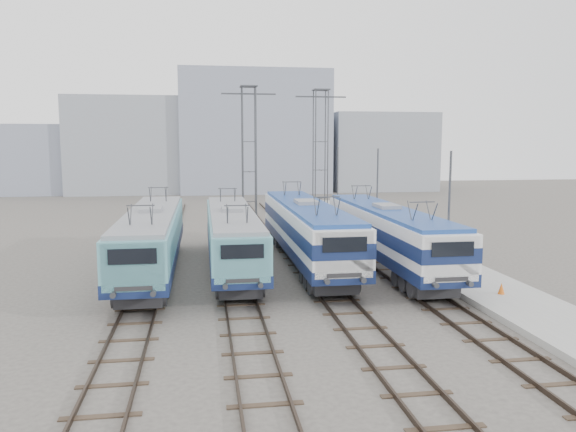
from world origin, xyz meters
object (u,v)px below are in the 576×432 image
at_px(catenary_tower_east, 320,151).
at_px(mast_front, 449,219).
at_px(locomotive_far_right, 387,231).
at_px(safety_cone, 501,288).
at_px(locomotive_center_left, 232,234).
at_px(catenary_tower_west, 249,152).
at_px(mast_mid, 377,197).
at_px(mast_rear, 338,185).
at_px(locomotive_far_left, 152,237).
at_px(locomotive_center_right, 307,227).

bearing_deg(catenary_tower_east, mast_front, -84.55).
xyz_separation_m(locomotive_far_right, safety_cone, (3.24, -7.17, -1.70)).
relative_size(locomotive_center_left, catenary_tower_west, 1.43).
distance_m(mast_mid, safety_cone, 15.33).
bearing_deg(catenary_tower_east, locomotive_center_left, -117.43).
height_order(locomotive_center_left, mast_rear, mast_rear).
bearing_deg(safety_cone, mast_rear, 92.95).
bearing_deg(mast_rear, safety_cone, -87.05).
height_order(catenary_tower_east, safety_cone, catenary_tower_east).
xyz_separation_m(locomotive_far_left, safety_cone, (16.74, -7.59, -1.65)).
relative_size(locomotive_far_right, safety_cone, 33.32).
bearing_deg(mast_rear, locomotive_center_right, -109.17).
bearing_deg(mast_mid, locomotive_center_left, -147.70).
bearing_deg(locomotive_center_right, mast_rear, 70.83).
relative_size(catenary_tower_west, safety_cone, 22.51).
bearing_deg(mast_rear, locomotive_far_right, -95.34).
distance_m(catenary_tower_west, safety_cone, 25.78).
height_order(mast_front, safety_cone, mast_front).
xyz_separation_m(locomotive_far_right, catenary_tower_west, (-6.75, 15.80, 4.37)).
distance_m(locomotive_center_right, catenary_tower_east, 17.35).
xyz_separation_m(locomotive_center_left, mast_front, (10.85, -5.14, 1.36)).
bearing_deg(catenary_tower_west, mast_mid, -42.93).
relative_size(mast_mid, mast_rear, 1.00).
bearing_deg(locomotive_center_left, mast_mid, 32.30).
height_order(catenary_tower_west, safety_cone, catenary_tower_west).
xyz_separation_m(locomotive_far_left, mast_rear, (15.35, 19.39, 1.28)).
bearing_deg(locomotive_far_left, safety_cone, -24.39).
xyz_separation_m(locomotive_center_left, locomotive_far_right, (9.00, -0.95, 0.13)).
height_order(locomotive_far_right, mast_front, mast_front).
distance_m(locomotive_center_left, safety_cone, 14.77).
height_order(locomotive_center_right, mast_mid, mast_mid).
height_order(catenary_tower_west, mast_rear, catenary_tower_west).
bearing_deg(locomotive_center_right, mast_front, -42.09).
relative_size(catenary_tower_east, mast_mid, 1.71).
bearing_deg(locomotive_far_left, locomotive_center_left, 6.74).
distance_m(locomotive_center_left, mast_rear, 21.80).
relative_size(locomotive_center_left, catenary_tower_east, 1.43).
distance_m(mast_front, safety_cone, 4.41).
bearing_deg(mast_mid, safety_cone, -84.70).
bearing_deg(mast_front, locomotive_center_left, 154.65).
height_order(locomotive_far_right, mast_mid, mast_mid).
bearing_deg(locomotive_far_right, mast_front, -66.20).
bearing_deg(mast_rear, catenary_tower_east, -136.40).
relative_size(locomotive_far_left, locomotive_center_left, 1.04).
bearing_deg(safety_cone, locomotive_far_right, 114.31).
relative_size(mast_mid, safety_cone, 13.13).
height_order(mast_mid, safety_cone, mast_mid).
bearing_deg(locomotive_far_left, locomotive_center_right, 7.13).
height_order(locomotive_far_left, locomotive_center_left, locomotive_far_left).
height_order(locomotive_center_right, catenary_tower_west, catenary_tower_west).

